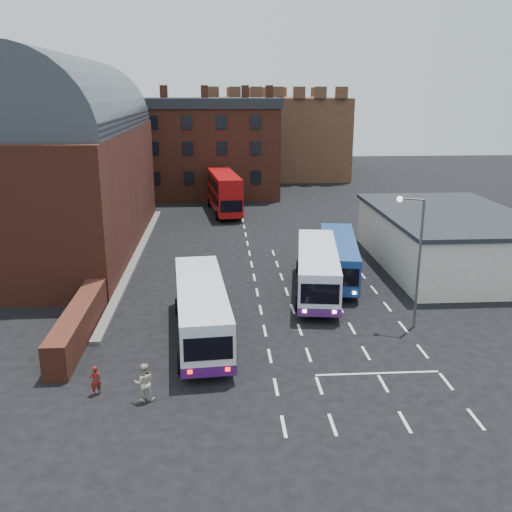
{
  "coord_description": "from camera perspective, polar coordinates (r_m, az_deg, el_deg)",
  "views": [
    {
      "loc": [
        -2.44,
        -27.28,
        13.08
      ],
      "look_at": [
        0.0,
        10.0,
        2.2
      ],
      "focal_mm": 40.0,
      "sensor_mm": 36.0,
      "label": 1
    }
  ],
  "objects": [
    {
      "name": "bus_blue",
      "position": [
        41.19,
        8.23,
        0.02
      ],
      "size": [
        4.05,
        10.79,
        2.87
      ],
      "rotation": [
        0.0,
        0.0,
        2.98
      ],
      "color": "navy",
      "rests_on": "ground"
    },
    {
      "name": "bus_white_inbound",
      "position": [
        38.06,
        6.15,
        -1.13
      ],
      "size": [
        4.05,
        11.31,
        3.02
      ],
      "rotation": [
        0.0,
        0.0,
        3.0
      ],
      "color": "white",
      "rests_on": "ground"
    },
    {
      "name": "street_lamp",
      "position": [
        32.8,
        15.63,
        0.53
      ],
      "size": [
        1.42,
        0.79,
        7.53
      ],
      "rotation": [
        0.0,
        0.0,
        -0.44
      ],
      "color": "#525456",
      "rests_on": "ground"
    },
    {
      "name": "brick_terrace",
      "position": [
        73.76,
        -6.6,
        10.23
      ],
      "size": [
        22.0,
        10.0,
        11.0
      ],
      "primitive_type": "cube",
      "color": "brown",
      "rests_on": "ground"
    },
    {
      "name": "pedestrian_beige",
      "position": [
        25.83,
        -11.12,
        -12.29
      ],
      "size": [
        0.94,
        0.78,
        1.76
      ],
      "primitive_type": "imported",
      "rotation": [
        0.0,
        0.0,
        3.28
      ],
      "color": "beige",
      "rests_on": "ground"
    },
    {
      "name": "pedestrian_red",
      "position": [
        26.9,
        -15.77,
        -11.86
      ],
      "size": [
        0.6,
        0.54,
        1.38
      ],
      "primitive_type": "imported",
      "rotation": [
        0.0,
        0.0,
        3.67
      ],
      "color": "maroon",
      "rests_on": "ground"
    },
    {
      "name": "cream_building",
      "position": [
        46.13,
        18.6,
        1.67
      ],
      "size": [
        10.4,
        16.4,
        4.25
      ],
      "color": "beige",
      "rests_on": "ground"
    },
    {
      "name": "railway_station",
      "position": [
        50.31,
        -19.02,
        9.15
      ],
      "size": [
        12.0,
        28.0,
        16.0
      ],
      "color": "#602B1E",
      "rests_on": "ground"
    },
    {
      "name": "castle_keep",
      "position": [
        93.93,
        1.45,
        11.91
      ],
      "size": [
        22.0,
        22.0,
        12.0
      ],
      "primitive_type": "cube",
      "color": "brown",
      "rests_on": "ground"
    },
    {
      "name": "bus_red_double",
      "position": [
        63.13,
        -3.21,
        6.42
      ],
      "size": [
        3.83,
        11.26,
        4.42
      ],
      "rotation": [
        0.0,
        0.0,
        3.26
      ],
      "color": "#A80C0E",
      "rests_on": "ground"
    },
    {
      "name": "bus_white_outbound",
      "position": [
        31.15,
        -5.5,
        -5.09
      ],
      "size": [
        3.51,
        11.28,
        3.03
      ],
      "rotation": [
        0.0,
        0.0,
        0.08
      ],
      "color": "silver",
      "rests_on": "ground"
    },
    {
      "name": "forecourt_wall",
      "position": [
        32.65,
        -17.31,
        -6.45
      ],
      "size": [
        1.2,
        10.0,
        1.8
      ],
      "primitive_type": "cube",
      "color": "#602B1E",
      "rests_on": "ground"
    },
    {
      "name": "ground",
      "position": [
        30.36,
        1.25,
        -9.29
      ],
      "size": [
        180.0,
        180.0,
        0.0
      ],
      "primitive_type": "plane",
      "color": "black"
    }
  ]
}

